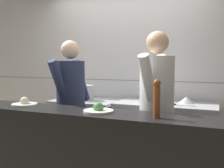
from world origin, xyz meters
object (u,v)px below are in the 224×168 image
oven_range (87,129)px  stock_pot (84,92)px  pepper_mill (157,98)px  mixing_bowl_steel (186,100)px  chefs_knife (178,105)px  plated_dish_appetiser (98,110)px  chef_sous (157,106)px  plated_dish_main (25,103)px  chef_head_cook (71,102)px

oven_range → stock_pot: bearing=-111.6°
oven_range → pepper_mill: (1.34, -1.30, 0.70)m
mixing_bowl_steel → chefs_knife: (-0.07, -0.21, -0.04)m
chefs_knife → plated_dish_appetiser: size_ratio=1.24×
oven_range → stock_pot: stock_pot is taller
plated_dish_appetiser → chef_sous: chef_sous is taller
chefs_knife → chef_sous: 0.62m
stock_pot → plated_dish_appetiser: stock_pot is taller
chef_sous → mixing_bowl_steel: bearing=86.1°
stock_pot → chef_sous: size_ratio=0.16×
oven_range → plated_dish_main: (-0.10, -1.21, 0.55)m
oven_range → chef_sous: size_ratio=0.53×
mixing_bowl_steel → pepper_mill: 1.40m
plated_dish_main → chef_sous: bearing=20.1°
chefs_knife → pepper_mill: 1.20m
chef_head_cook → oven_range: bearing=109.4°
oven_range → chef_head_cook: size_ratio=0.55×
chefs_knife → chef_head_cook: 1.32m
plated_dish_appetiser → chef_head_cook: size_ratio=0.17×
stock_pot → mixing_bowl_steel: (1.44, 0.12, -0.05)m
plated_dish_appetiser → oven_range: bearing=122.3°
oven_range → chef_sous: (1.21, -0.73, 0.53)m
oven_range → chefs_knife: 1.43m
pepper_mill → oven_range: bearing=135.8°
mixing_bowl_steel → chefs_knife: mixing_bowl_steel is taller
stock_pot → pepper_mill: 1.86m
mixing_bowl_steel → plated_dish_main: plated_dish_main is taller
stock_pot → chef_head_cook: chef_head_cook is taller
mixing_bowl_steel → chef_head_cook: (-1.27, -0.76, 0.00)m
stock_pot → mixing_bowl_steel: 1.44m
chef_sous → plated_dish_appetiser: bearing=-118.9°
chefs_knife → plated_dish_main: bearing=-143.2°
pepper_mill → chefs_knife: bearing=89.8°
plated_dish_main → pepper_mill: 1.45m
oven_range → pepper_mill: 2.00m
oven_range → plated_dish_main: size_ratio=3.49×
pepper_mill → plated_dish_main: bearing=176.3°
plated_dish_appetiser → chef_head_cook: chef_head_cook is taller
mixing_bowl_steel → plated_dish_appetiser: size_ratio=0.76×
stock_pot → plated_dish_appetiser: bearing=-56.1°
stock_pot → mixing_bowl_steel: stock_pot is taller
stock_pot → plated_dish_appetiser: 1.45m
pepper_mill → chef_head_cook: 1.36m
oven_range → chef_head_cook: (0.15, -0.68, 0.50)m
stock_pot → chef_sous: 1.41m
plated_dish_main → stock_pot: bearing=86.1°
mixing_bowl_steel → chefs_knife: 0.22m
mixing_bowl_steel → chefs_knife: bearing=-109.0°
chefs_knife → oven_range: bearing=174.5°
pepper_mill → chef_sous: bearing=102.8°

